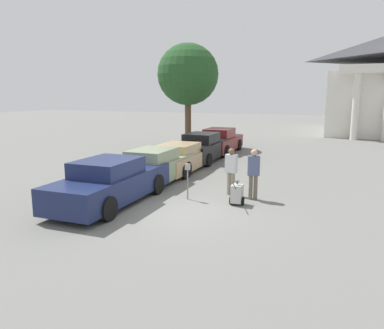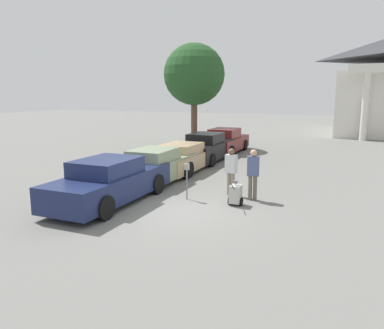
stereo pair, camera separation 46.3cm
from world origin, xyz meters
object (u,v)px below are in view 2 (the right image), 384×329
object	(u,v)px
parking_meter	(187,174)
person_worker	(231,169)
parked_car_maroon	(225,142)
parked_car_navy	(110,182)
parked_car_black	(207,148)
parked_car_sage	(156,167)
equipment_cart	(236,194)
person_supervisor	(253,171)
parked_car_tan	(183,158)

from	to	relation	value
parking_meter	person_worker	bearing A→B (deg)	42.70
parked_car_maroon	parked_car_navy	bearing A→B (deg)	-90.64
parked_car_maroon	person_worker	bearing A→B (deg)	-70.67
person_worker	parked_car_black	bearing A→B (deg)	-46.62
parked_car_sage	parked_car_black	bearing A→B (deg)	89.36
parked_car_navy	parked_car_sage	xyz separation A→B (m)	(-0.00, 3.16, -0.04)
parked_car_navy	equipment_cart	size ratio (longest dim) A/B	5.26
parked_car_black	person_supervisor	size ratio (longest dim) A/B	2.68
person_worker	person_supervisor	distance (m)	0.95
parked_car_tan	parked_car_maroon	xyz separation A→B (m)	(0.00, 6.33, 0.08)
parked_car_tan	equipment_cart	bearing A→B (deg)	-48.14
parked_car_tan	parked_car_black	world-z (taller)	parked_car_black
parked_car_navy	parked_car_tan	world-z (taller)	parked_car_navy
parked_car_black	person_worker	size ratio (longest dim) A/B	2.76
equipment_cart	parked_car_maroon	bearing A→B (deg)	108.23
parked_car_maroon	person_worker	world-z (taller)	person_worker
parked_car_sage	equipment_cart	bearing A→B (deg)	-23.66
person_supervisor	equipment_cart	bearing A→B (deg)	53.07
parked_car_navy	equipment_cart	xyz separation A→B (m)	(4.02, 1.45, -0.35)
person_worker	parking_meter	bearing A→B (deg)	57.39
parked_car_navy	parked_car_sage	size ratio (longest dim) A/B	1.07
equipment_cart	parked_car_navy	bearing A→B (deg)	-162.54
parked_car_sage	parked_car_black	size ratio (longest dim) A/B	1.01
parked_car_sage	person_supervisor	world-z (taller)	person_supervisor
parked_car_black	person_supervisor	xyz separation A→B (m)	(4.38, -6.66, 0.31)
parked_car_sage	parking_meter	size ratio (longest dim) A/B	3.79
parked_car_navy	person_worker	bearing A→B (deg)	36.03
parking_meter	person_worker	world-z (taller)	person_worker
parked_car_sage	parking_meter	world-z (taller)	parked_car_sage
parked_car_black	parking_meter	distance (m)	7.85
person_supervisor	equipment_cart	size ratio (longest dim) A/B	1.81
parked_car_tan	person_worker	world-z (taller)	person_worker
parked_car_maroon	person_supervisor	xyz separation A→B (m)	(4.38, -9.88, 0.32)
person_worker	equipment_cart	size ratio (longest dim) A/B	1.75
parked_car_sage	person_worker	bearing A→B (deg)	-9.87
parked_car_tan	person_supervisor	distance (m)	5.65
parked_car_maroon	parked_car_black	bearing A→B (deg)	-90.64
person_worker	equipment_cart	distance (m)	1.41
person_worker	parked_car_maroon	bearing A→B (deg)	-55.33
person_worker	person_supervisor	bearing A→B (deg)	176.26
parked_car_black	parked_car_maroon	distance (m)	3.22
parked_car_navy	equipment_cart	bearing A→B (deg)	19.16
parked_car_sage	parked_car_black	xyz separation A→B (m)	(0.00, 5.80, 0.03)
parked_car_maroon	equipment_cart	distance (m)	11.46
person_supervisor	parked_car_navy	bearing A→B (deg)	13.73
parked_car_sage	person_worker	distance (m)	3.54
parked_car_tan	parked_car_navy	bearing A→B (deg)	-90.64
parked_car_maroon	person_worker	size ratio (longest dim) A/B	2.80
parking_meter	parked_car_tan	bearing A→B (deg)	116.83
parked_car_maroon	equipment_cart	bearing A→B (deg)	-70.08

